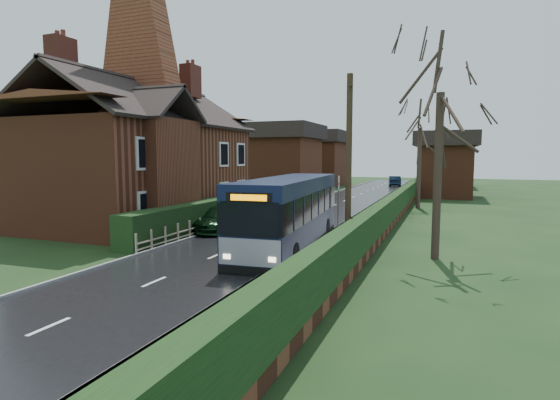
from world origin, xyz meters
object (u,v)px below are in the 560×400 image
at_px(brick_house, 144,151).
at_px(car_green, 219,219).
at_px(bus, 289,213).
at_px(bus_stop_sign, 339,194).
at_px(car_silver, 277,208).
at_px(telegraph_pole, 349,163).

xyz_separation_m(brick_house, car_green, (5.83, -1.28, -3.72)).
relative_size(brick_house, bus, 1.40).
bearing_deg(bus_stop_sign, brick_house, 172.32).
height_order(car_silver, telegraph_pole, telegraph_pole).
xyz_separation_m(bus_stop_sign, telegraph_pole, (1.60, -4.97, 1.81)).
distance_m(brick_house, telegraph_pole, 14.06).
bearing_deg(bus_stop_sign, car_green, -171.26).
relative_size(bus_stop_sign, telegraph_pole, 0.40).
distance_m(bus_stop_sign, telegraph_pole, 5.53).
height_order(brick_house, telegraph_pole, brick_house).
relative_size(brick_house, car_green, 3.22).
bearing_deg(bus, brick_house, 155.44).
relative_size(bus, car_silver, 2.45).
relative_size(brick_house, car_silver, 3.44).
distance_m(brick_house, bus_stop_sign, 12.23).
bearing_deg(brick_house, bus_stop_sign, 5.86).
bearing_deg(bus_stop_sign, bus, -114.34).
bearing_deg(car_green, car_silver, 67.23).
distance_m(bus, telegraph_pole, 3.45).
distance_m(brick_house, car_green, 7.03).
height_order(brick_house, bus, brick_house).
xyz_separation_m(bus, telegraph_pole, (2.60, 0.26, 2.25)).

